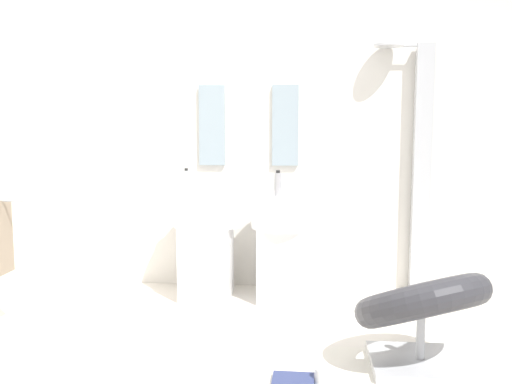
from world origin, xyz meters
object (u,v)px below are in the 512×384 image
Objects in this scene: coffee_mug at (322,375)px; soap_bottle_clear at (186,181)px; soap_bottle_blue at (188,182)px; soap_bottle_grey at (278,184)px; pedestal_sink_left at (206,240)px; pedestal_sink_right at (283,241)px; shower_column at (420,164)px; lounge_chair at (421,310)px; magazine_navy at (293,381)px.

soap_bottle_clear is at bearing 124.92° from coffee_mug.
coffee_mug is 2.04m from soap_bottle_blue.
soap_bottle_grey is (0.74, -0.13, -0.00)m from soap_bottle_clear.
pedestal_sink_left and pedestal_sink_right have the same top height.
soap_bottle_clear is 0.03m from soap_bottle_blue.
shower_column is 1.73m from lounge_chair.
soap_bottle_blue is (-0.73, 0.16, -0.01)m from soap_bottle_grey.
pedestal_sink_left is 4.83× the size of soap_bottle_grey.
soap_bottle_clear reaches higher than pedestal_sink_right.
soap_bottle_blue is at bearing 175.30° from pedestal_sink_left.
soap_bottle_clear is at bearing -178.83° from pedestal_sink_right.
magazine_navy is 1.14× the size of soap_bottle_clear.
soap_bottle_blue is (-0.15, 0.01, 0.46)m from pedestal_sink_left.
pedestal_sink_right is 1.59m from coffee_mug.
lounge_chair reaches higher than magazine_navy.
shower_column is at bearing 79.84° from lounge_chair.
soap_bottle_clear is 0.75m from soap_bottle_grey.
coffee_mug is (0.16, 0.02, 0.03)m from magazine_navy.
magazine_navy is at bearing -64.40° from pedestal_sink_left.
pedestal_sink_left is at bearing 5.91° from soap_bottle_clear.
shower_column reaches higher than pedestal_sink_right.
pedestal_sink_right is 0.91m from soap_bottle_clear.
pedestal_sink_left is at bearing -4.70° from soap_bottle_blue.
soap_bottle_blue is (-1.88, -0.28, -0.14)m from shower_column.
soap_bottle_grey is at bearing -14.25° from pedestal_sink_left.
pedestal_sink_left is at bearing 120.53° from coffee_mug.
pedestal_sink_right is 4.80× the size of soap_bottle_clear.
magazine_navy is at bearing -60.27° from soap_bottle_blue.
lounge_chair is 12.75× the size of coffee_mug.
magazine_navy is 2.65× the size of coffee_mug.
pedestal_sink_left is 11.21× the size of coffee_mug.
lounge_chair is 1.53m from soap_bottle_grey.
pedestal_sink_right is at bearing 95.57° from magazine_navy.
coffee_mug is 2.03m from soap_bottle_clear.
pedestal_sink_right is (0.62, 0.00, 0.00)m from pedestal_sink_left.
soap_bottle_clear is 1.01× the size of soap_bottle_grey.
soap_bottle_clear is at bearing -174.09° from pedestal_sink_left.
pedestal_sink_right is at bearing 75.78° from soap_bottle_grey.
coffee_mug is 0.48× the size of soap_bottle_blue.
lounge_chair is at bearing 24.09° from coffee_mug.
pedestal_sink_left is 0.50m from soap_bottle_clear.
soap_bottle_blue is (-1.60, 1.27, 0.59)m from lounge_chair.
shower_column is 10.35× the size of soap_bottle_grey.
pedestal_sink_left is at bearing 180.00° from pedestal_sink_right.
soap_bottle_blue is at bearing 167.63° from soap_bottle_grey.
shower_column reaches higher than coffee_mug.
lounge_chair is at bearing -38.30° from soap_bottle_blue.
soap_bottle_blue is (-0.88, 1.54, 0.91)m from magazine_navy.
soap_bottle_blue is at bearing -171.52° from shower_column.
soap_bottle_clear is 1.12× the size of soap_bottle_blue.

